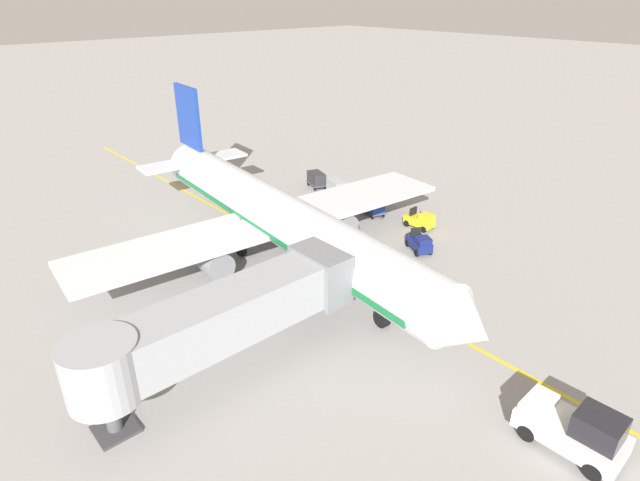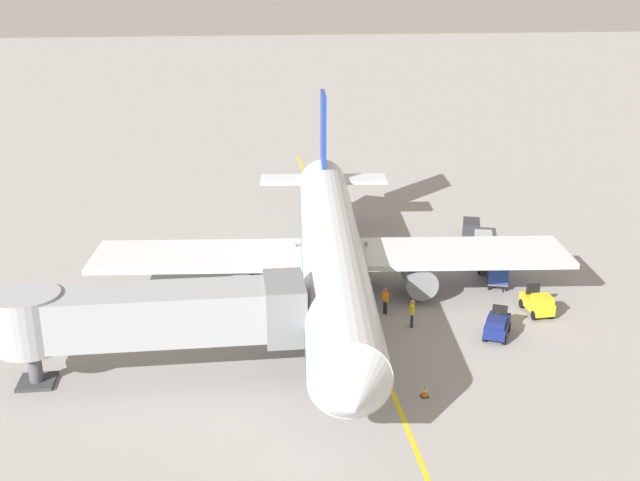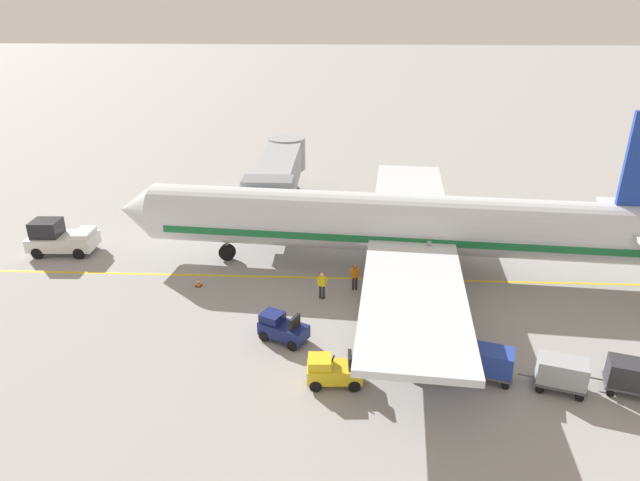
{
  "view_description": "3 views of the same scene",
  "coord_description": "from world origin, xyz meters",
  "px_view_note": "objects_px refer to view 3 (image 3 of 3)",
  "views": [
    {
      "loc": [
        22.23,
        26.89,
        18.22
      ],
      "look_at": [
        1.48,
        3.49,
        3.0
      ],
      "focal_mm": 28.98,
      "sensor_mm": 36.0,
      "label": 1
    },
    {
      "loc": [
        7.56,
        43.2,
        19.83
      ],
      "look_at": [
        2.17,
        -1.41,
        3.81
      ],
      "focal_mm": 43.22,
      "sensor_mm": 36.0,
      "label": 2
    },
    {
      "loc": [
        -31.54,
        2.25,
        16.28
      ],
      "look_at": [
        0.66,
        3.76,
        2.31
      ],
      "focal_mm": 31.29,
      "sensor_mm": 36.0,
      "label": 3
    }
  ],
  "objects_px": {
    "baggage_tug_lead": "(333,371)",
    "baggage_cart_third_in_train": "(562,372)",
    "pushback_tractor": "(60,238)",
    "baggage_tug_trailing": "(282,328)",
    "baggage_cart_second_in_train": "(489,361)",
    "baggage_cart_tail_end": "(633,375)",
    "baggage_cart_front": "(431,357)",
    "ground_crew_wing_walker": "(355,276)",
    "safety_cone_nose_left": "(198,282)",
    "ground_crew_loader": "(322,284)",
    "jet_bridge": "(279,173)",
    "parked_airliner": "(400,224)"
  },
  "relations": [
    {
      "from": "baggage_cart_tail_end",
      "to": "safety_cone_nose_left",
      "type": "relative_size",
      "value": 5.04
    },
    {
      "from": "pushback_tractor",
      "to": "baggage_cart_second_in_train",
      "type": "height_order",
      "value": "pushback_tractor"
    },
    {
      "from": "baggage_cart_third_in_train",
      "to": "safety_cone_nose_left",
      "type": "relative_size",
      "value": 5.04
    },
    {
      "from": "jet_bridge",
      "to": "baggage_cart_second_in_train",
      "type": "bearing_deg",
      "value": -150.56
    },
    {
      "from": "baggage_tug_lead",
      "to": "ground_crew_wing_walker",
      "type": "relative_size",
      "value": 1.51
    },
    {
      "from": "baggage_cart_front",
      "to": "ground_crew_loader",
      "type": "distance_m",
      "value": 8.85
    },
    {
      "from": "baggage_tug_lead",
      "to": "safety_cone_nose_left",
      "type": "bearing_deg",
      "value": 43.08
    },
    {
      "from": "jet_bridge",
      "to": "baggage_cart_second_in_train",
      "type": "height_order",
      "value": "jet_bridge"
    },
    {
      "from": "baggage_cart_front",
      "to": "baggage_cart_tail_end",
      "type": "height_order",
      "value": "same"
    },
    {
      "from": "ground_crew_loader",
      "to": "jet_bridge",
      "type": "bearing_deg",
      "value": 15.97
    },
    {
      "from": "baggage_cart_second_in_train",
      "to": "baggage_cart_third_in_train",
      "type": "distance_m",
      "value": 3.13
    },
    {
      "from": "baggage_cart_second_in_train",
      "to": "baggage_cart_third_in_train",
      "type": "height_order",
      "value": "same"
    },
    {
      "from": "baggage_cart_second_in_train",
      "to": "baggage_cart_tail_end",
      "type": "distance_m",
      "value": 6.18
    },
    {
      "from": "baggage_tug_lead",
      "to": "baggage_cart_second_in_train",
      "type": "distance_m",
      "value": 7.24
    },
    {
      "from": "pushback_tractor",
      "to": "safety_cone_nose_left",
      "type": "relative_size",
      "value": 7.58
    },
    {
      "from": "jet_bridge",
      "to": "pushback_tractor",
      "type": "height_order",
      "value": "jet_bridge"
    },
    {
      "from": "ground_crew_wing_walker",
      "to": "safety_cone_nose_left",
      "type": "xyz_separation_m",
      "value": [
        -0.02,
        9.63,
        -0.66
      ]
    },
    {
      "from": "safety_cone_nose_left",
      "to": "jet_bridge",
      "type": "bearing_deg",
      "value": -15.37
    },
    {
      "from": "parked_airliner",
      "to": "ground_crew_loader",
      "type": "bearing_deg",
      "value": 130.36
    },
    {
      "from": "baggage_cart_tail_end",
      "to": "ground_crew_wing_walker",
      "type": "xyz_separation_m",
      "value": [
        9.16,
        12.23,
        0.0
      ]
    },
    {
      "from": "parked_airliner",
      "to": "pushback_tractor",
      "type": "relative_size",
      "value": 8.36
    },
    {
      "from": "pushback_tractor",
      "to": "ground_crew_loader",
      "type": "height_order",
      "value": "pushback_tractor"
    },
    {
      "from": "parked_airliner",
      "to": "pushback_tractor",
      "type": "distance_m",
      "value": 23.32
    },
    {
      "from": "pushback_tractor",
      "to": "ground_crew_loader",
      "type": "distance_m",
      "value": 19.24
    },
    {
      "from": "baggage_tug_trailing",
      "to": "baggage_cart_second_in_train",
      "type": "relative_size",
      "value": 0.93
    },
    {
      "from": "pushback_tractor",
      "to": "baggage_tug_lead",
      "type": "distance_m",
      "value": 23.56
    },
    {
      "from": "baggage_tug_lead",
      "to": "ground_crew_wing_walker",
      "type": "bearing_deg",
      "value": -6.9
    },
    {
      "from": "parked_airliner",
      "to": "baggage_cart_tail_end",
      "type": "relative_size",
      "value": 12.56
    },
    {
      "from": "ground_crew_wing_walker",
      "to": "baggage_cart_third_in_train",
      "type": "bearing_deg",
      "value": -134.77
    },
    {
      "from": "pushback_tractor",
      "to": "baggage_cart_front",
      "type": "relative_size",
      "value": 1.5
    },
    {
      "from": "parked_airliner",
      "to": "safety_cone_nose_left",
      "type": "xyz_separation_m",
      "value": [
        -2.9,
        12.46,
        -2.9
      ]
    },
    {
      "from": "pushback_tractor",
      "to": "baggage_tug_lead",
      "type": "xyz_separation_m",
      "value": [
        -13.59,
        -19.23,
        -0.39
      ]
    },
    {
      "from": "parked_airliner",
      "to": "baggage_cart_second_in_train",
      "type": "distance_m",
      "value": 11.96
    },
    {
      "from": "baggage_tug_lead",
      "to": "baggage_cart_third_in_train",
      "type": "xyz_separation_m",
      "value": [
        0.05,
        -10.26,
        0.24
      ]
    },
    {
      "from": "ground_crew_loader",
      "to": "safety_cone_nose_left",
      "type": "bearing_deg",
      "value": 81.4
    },
    {
      "from": "baggage_tug_lead",
      "to": "baggage_tug_trailing",
      "type": "xyz_separation_m",
      "value": [
        3.47,
        2.7,
        0.0
      ]
    },
    {
      "from": "parked_airliner",
      "to": "pushback_tractor",
      "type": "bearing_deg",
      "value": 86.1
    },
    {
      "from": "parked_airliner",
      "to": "baggage_cart_second_in_train",
      "type": "height_order",
      "value": "parked_airliner"
    },
    {
      "from": "baggage_cart_third_in_train",
      "to": "jet_bridge",
      "type": "bearing_deg",
      "value": 34.41
    },
    {
      "from": "baggage_cart_front",
      "to": "baggage_cart_third_in_train",
      "type": "xyz_separation_m",
      "value": [
        -0.88,
        -5.71,
        0.0
      ]
    },
    {
      "from": "baggage_cart_second_in_train",
      "to": "ground_crew_wing_walker",
      "type": "distance_m",
      "value": 10.38
    },
    {
      "from": "pushback_tractor",
      "to": "baggage_tug_trailing",
      "type": "bearing_deg",
      "value": -121.47
    },
    {
      "from": "safety_cone_nose_left",
      "to": "ground_crew_wing_walker",
      "type": "bearing_deg",
      "value": -89.88
    },
    {
      "from": "baggage_cart_front",
      "to": "baggage_cart_third_in_train",
      "type": "relative_size",
      "value": 1.0
    },
    {
      "from": "ground_crew_loader",
      "to": "baggage_cart_second_in_train",
      "type": "bearing_deg",
      "value": -131.92
    },
    {
      "from": "pushback_tractor",
      "to": "ground_crew_loader",
      "type": "relative_size",
      "value": 2.65
    },
    {
      "from": "pushback_tractor",
      "to": "baggage_cart_third_in_train",
      "type": "xyz_separation_m",
      "value": [
        -13.54,
        -29.49,
        -0.15
      ]
    },
    {
      "from": "jet_bridge",
      "to": "baggage_cart_third_in_train",
      "type": "bearing_deg",
      "value": -145.59
    },
    {
      "from": "parked_airliner",
      "to": "baggage_tug_lead",
      "type": "relative_size",
      "value": 14.61
    },
    {
      "from": "ground_crew_wing_walker",
      "to": "ground_crew_loader",
      "type": "xyz_separation_m",
      "value": [
        -1.18,
        1.95,
        0.0
      ]
    }
  ]
}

